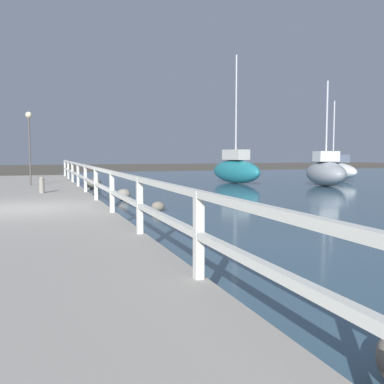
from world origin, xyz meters
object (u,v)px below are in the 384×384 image
at_px(dock_lamp, 29,130).
at_px(sailboat_teal, 236,169).
at_px(mooring_bollard, 42,185).
at_px(sailboat_white, 333,169).
at_px(sailboat_gray, 326,172).

bearing_deg(dock_lamp, sailboat_teal, 14.83).
bearing_deg(dock_lamp, mooring_bollard, -84.52).
bearing_deg(sailboat_teal, mooring_bollard, -155.43).
distance_m(mooring_bollard, sailboat_teal, 12.84).
distance_m(dock_lamp, sailboat_white, 19.14).
distance_m(sailboat_white, sailboat_teal, 7.59).
relative_size(sailboat_white, sailboat_teal, 0.84).
xyz_separation_m(sailboat_white, sailboat_teal, (-7.50, -1.14, 0.12)).
distance_m(mooring_bollard, sailboat_white, 19.97).
height_order(sailboat_gray, sailboat_white, sailboat_gray).
bearing_deg(sailboat_white, sailboat_gray, -118.71).
bearing_deg(sailboat_gray, dock_lamp, -172.50).
bearing_deg(sailboat_teal, sailboat_white, -0.38).
relative_size(dock_lamp, sailboat_teal, 0.44).
xyz_separation_m(mooring_bollard, sailboat_white, (18.19, 8.25, 0.05)).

